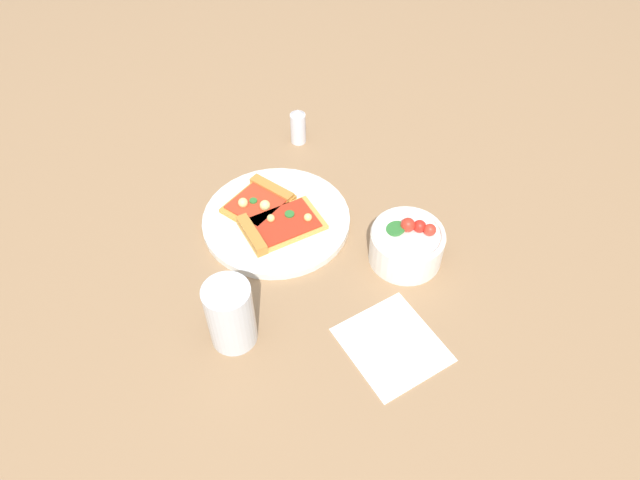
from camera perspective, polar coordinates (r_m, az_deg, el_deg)
name	(u,v)px	position (r m, az deg, el deg)	size (l,w,h in m)	color
ground_plane	(263,239)	(1.02, -5.74, 0.12)	(2.40, 2.40, 0.00)	#93704C
plate	(276,220)	(1.04, -4.37, 2.03)	(0.27, 0.27, 0.01)	silver
pizza_slice_near	(277,227)	(1.01, -4.36, 1.35)	(0.16, 0.13, 0.02)	gold
pizza_slice_far	(259,201)	(1.06, -6.14, 3.89)	(0.15, 0.14, 0.03)	gold
salad_bowl	(407,244)	(0.97, 8.66, -0.41)	(0.12, 0.12, 0.08)	white
soda_glass	(231,317)	(0.86, -8.89, -7.57)	(0.07, 0.07, 0.12)	silver
paper_napkin	(392,344)	(0.89, 7.21, -10.29)	(0.13, 0.15, 0.00)	white
pepper_shaker	(298,126)	(1.19, -2.21, 11.31)	(0.03, 0.03, 0.08)	silver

